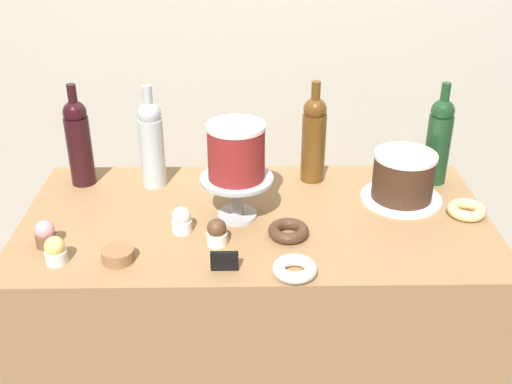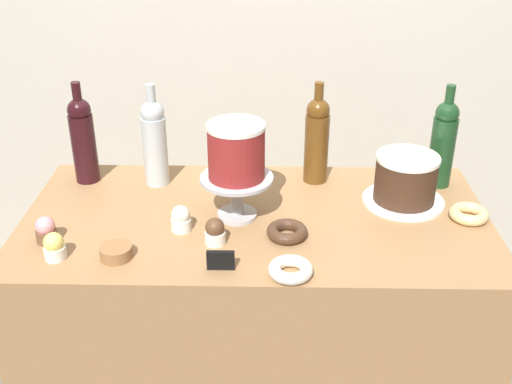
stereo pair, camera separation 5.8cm
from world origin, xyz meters
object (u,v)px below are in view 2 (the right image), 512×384
Objects in this scene: donut_glazed at (468,213)px; donut_chocolate at (287,232)px; cupcake_lemon at (54,247)px; cupcake_vanilla at (181,219)px; cupcake_chocolate at (215,232)px; white_layer_cake at (236,151)px; wine_bottle_clear at (155,141)px; donut_sugar at (291,270)px; wine_bottle_amber at (317,138)px; cookie_stack at (116,252)px; chocolate_round_cake at (406,178)px; wine_bottle_dark_red at (83,138)px; wine_bottle_green at (443,142)px; cupcake_strawberry at (46,230)px; price_sign_chalkboard at (221,260)px; cake_stand_pedestal at (237,190)px.

donut_chocolate is at bearing -167.81° from donut_glazed.
cupcake_lemon is 0.34m from cupcake_vanilla.
donut_glazed is at bearing 11.73° from cupcake_chocolate.
white_layer_cake reaches higher than donut_chocolate.
donut_sugar is at bearing -50.63° from wine_bottle_clear.
donut_sugar is 1.00× the size of donut_chocolate.
wine_bottle_amber reaches higher than cookie_stack.
wine_bottle_dark_red is (-0.98, 0.13, 0.06)m from chocolate_round_cake.
cupcake_lemon is 0.66× the size of donut_sugar.
wine_bottle_green reaches higher than cupcake_strawberry.
cupcake_vanilla reaches higher than cookie_stack.
white_layer_cake is 2.29× the size of price_sign_chalkboard.
donut_sugar is at bearing -7.44° from price_sign_chalkboard.
wine_bottle_green is at bearing 34.18° from donut_chocolate.
cake_stand_pedestal is at bearing 70.09° from cupcake_chocolate.
white_layer_cake is 0.52m from chocolate_round_cake.
cupcake_strawberry is at bearing 120.45° from cupcake_lemon.
donut_chocolate is (0.63, -0.33, -0.13)m from wine_bottle_dark_red.
wine_bottle_green reaches higher than cupcake_lemon.
chocolate_round_cake is 0.57× the size of wine_bottle_dark_red.
cupcake_strawberry is at bearing -163.98° from white_layer_cake.
cupcake_lemon is at bearing 174.69° from price_sign_chalkboard.
cake_stand_pedestal reaches higher than cupcake_strawberry.
donut_chocolate is 0.46m from cookie_stack.
donut_glazed is at bearing -10.85° from wine_bottle_dark_red.
chocolate_round_cake is 0.41m from donut_chocolate.
donut_sugar is at bearing -99.99° from wine_bottle_amber.
donut_sugar is at bearing -35.36° from cupcake_vanilla.
wine_bottle_amber is 0.49m from cupcake_chocolate.
white_layer_cake is at bearing -134.80° from wine_bottle_amber.
wine_bottle_dark_red is at bearing 179.76° from wine_bottle_green.
cupcake_chocolate reaches higher than donut_sugar.
wine_bottle_clear and wine_bottle_green have the same top height.
cupcake_chocolate reaches higher than donut_glazed.
chocolate_round_cake is (0.49, 0.10, -0.13)m from white_layer_cake.
wine_bottle_amber is at bearing 1.14° from wine_bottle_dark_red.
cake_stand_pedestal is at bearing 83.85° from price_sign_chalkboard.
cupcake_strawberry is 0.88× the size of cookie_stack.
donut_chocolate is at bearing 42.89° from price_sign_chalkboard.
white_layer_cake is at bearing 27.15° from cupcake_vanilla.
wine_bottle_dark_red is 2.91× the size of donut_chocolate.
donut_glazed is at bearing 0.42° from cake_stand_pedestal.
wine_bottle_green is 2.91× the size of donut_sugar.
chocolate_round_cake is 0.67m from cupcake_vanilla.
cookie_stack is at bearing -136.76° from cupcake_vanilla.
cupcake_lemon reaches higher than price_sign_chalkboard.
wine_bottle_green reaches higher than donut_glazed.
chocolate_round_cake reaches higher than cupcake_chocolate.
wine_bottle_dark_red is 4.38× the size of cupcake_lemon.
cupcake_chocolate is 0.20m from donut_chocolate.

